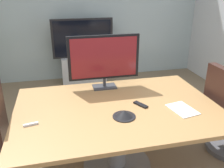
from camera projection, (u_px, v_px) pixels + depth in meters
name	position (u px, v px, depth m)	size (l,w,h in m)	color
ground_plane	(103.00, 161.00, 2.83)	(6.75, 6.75, 0.00)	#7A664C
wall_back_glass_partition	(74.00, 8.00, 4.86)	(5.40, 0.10, 2.92)	#9EB2B7
conference_table	(117.00, 120.00, 2.55)	(2.07, 1.40, 0.75)	olive
tv_monitor	(104.00, 59.00, 2.81)	(0.84, 0.18, 0.64)	#333338
wall_display_unit	(84.00, 62.00, 4.95)	(1.20, 0.36, 1.31)	#B7BABC
conference_phone	(124.00, 114.00, 2.28)	(0.22, 0.22, 0.07)	black
remote_control	(141.00, 105.00, 2.50)	(0.05, 0.17, 0.02)	black
whiteboard_marker	(31.00, 124.00, 2.15)	(0.13, 0.02, 0.02)	silver
paper_notepad	(182.00, 109.00, 2.42)	(0.21, 0.30, 0.01)	white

